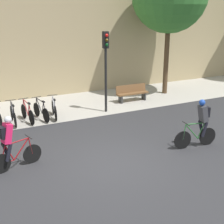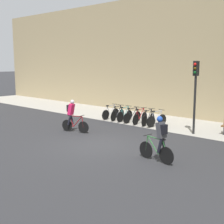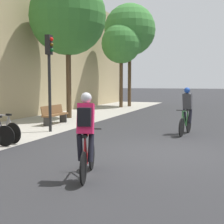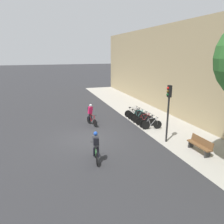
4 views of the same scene
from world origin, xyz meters
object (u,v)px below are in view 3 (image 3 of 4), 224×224
parked_bike_6 (3,130)px  traffic_light_pole (49,65)px  cyclist_pink (86,133)px  bench (54,114)px  cyclist_grey (187,109)px

parked_bike_6 → traffic_light_pole: traffic_light_pole is taller
traffic_light_pole → parked_bike_6: bearing=173.9°
cyclist_pink → bench: bearing=35.1°
cyclist_pink → parked_bike_6: (2.59, 4.24, -0.54)m
cyclist_grey → traffic_light_pole: size_ratio=0.47×
parked_bike_6 → bench: size_ratio=0.90×
cyclist_pink → parked_bike_6: bearing=58.6°
cyclist_grey → parked_bike_6: 6.66m
parked_bike_6 → bench: (4.54, 0.77, 0.07)m
parked_bike_6 → traffic_light_pole: 3.36m
cyclist_pink → cyclist_grey: bearing=-10.6°
parked_bike_6 → bench: 4.61m
cyclist_grey → bench: cyclist_grey is taller
cyclist_grey → parked_bike_6: size_ratio=1.10×
parked_bike_6 → bench: parked_bike_6 is taller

